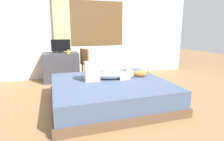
# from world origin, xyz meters

# --- Properties ---
(ground_plane) EXTENTS (16.00, 16.00, 0.00)m
(ground_plane) POSITION_xyz_m (0.00, 0.00, 0.00)
(ground_plane) COLOR olive
(back_wall_with_window) EXTENTS (6.40, 0.14, 2.90)m
(back_wall_with_window) POSITION_xyz_m (0.01, 2.35, 1.45)
(back_wall_with_window) COLOR silver
(back_wall_with_window) RESTS_ON ground
(bed) EXTENTS (2.08, 1.91, 0.42)m
(bed) POSITION_xyz_m (0.02, 0.08, 0.21)
(bed) COLOR brown
(bed) RESTS_ON ground
(person_lying) EXTENTS (0.94, 0.32, 0.34)m
(person_lying) POSITION_xyz_m (0.01, 0.21, 0.53)
(person_lying) COLOR #8C939E
(person_lying) RESTS_ON bed
(cat) EXTENTS (0.34, 0.19, 0.21)m
(cat) POSITION_xyz_m (0.67, 0.20, 0.49)
(cat) COLOR #C67A2D
(cat) RESTS_ON bed
(desk) EXTENTS (0.90, 0.56, 0.74)m
(desk) POSITION_xyz_m (-0.74, 1.96, 0.37)
(desk) COLOR #38383D
(desk) RESTS_ON ground
(tv_monitor) EXTENTS (0.48, 0.10, 0.35)m
(tv_monitor) POSITION_xyz_m (-0.72, 1.96, 0.92)
(tv_monitor) COLOR black
(tv_monitor) RESTS_ON desk
(cup) EXTENTS (0.07, 0.07, 0.09)m
(cup) POSITION_xyz_m (-0.56, 1.76, 0.79)
(cup) COLOR gold
(cup) RESTS_ON desk
(chair_by_desk) EXTENTS (0.49, 0.49, 0.86)m
(chair_by_desk) POSITION_xyz_m (-0.07, 1.69, 0.51)
(chair_by_desk) COLOR brown
(chair_by_desk) RESTS_ON ground
(curtain_left) EXTENTS (0.44, 0.06, 2.59)m
(curtain_left) POSITION_xyz_m (-0.65, 2.24, 1.29)
(curtain_left) COLOR #ADCC75
(curtain_left) RESTS_ON ground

